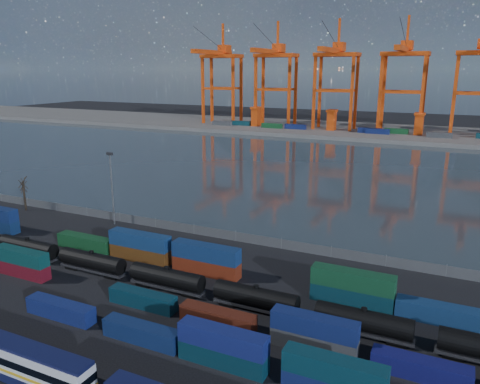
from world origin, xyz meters
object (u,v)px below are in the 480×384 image
at_px(tanker_string, 128,270).
at_px(gantry_cranes, 369,64).
at_px(passenger_train, 12,359).
at_px(bare_tree, 24,193).

relative_size(tanker_string, gantry_cranes, 0.61).
relative_size(passenger_train, tanker_string, 0.61).
height_order(tanker_string, gantry_cranes, gantry_cranes).
distance_m(tanker_string, gantry_cranes, 203.12).
xyz_separation_m(tanker_string, gantry_cranes, (0.56, 200.06, 35.07)).
height_order(passenger_train, bare_tree, bare_tree).
xyz_separation_m(passenger_train, bare_tree, (-53.32, 47.64, 2.00)).
bearing_deg(gantry_cranes, passenger_train, -89.08).
bearing_deg(tanker_string, passenger_train, -80.88).
distance_m(passenger_train, gantry_cranes, 228.81).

